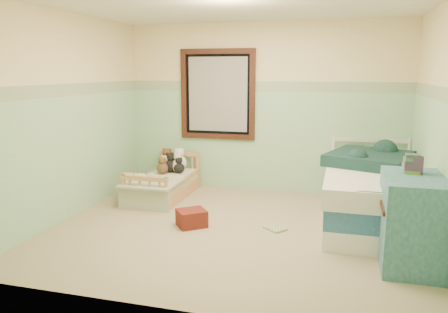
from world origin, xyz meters
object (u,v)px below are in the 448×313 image
(twin_bed_frame, at_px, (372,214))
(floor_book, at_px, (275,228))
(plush_floor_cream, at_px, (140,191))
(toddler_bed_frame, at_px, (164,191))
(plush_floor_tan, at_px, (128,191))
(red_pillow, at_px, (192,218))
(dresser, at_px, (411,221))

(twin_bed_frame, relative_size, floor_book, 9.13)
(plush_floor_cream, bearing_deg, toddler_bed_frame, 46.76)
(toddler_bed_frame, relative_size, plush_floor_tan, 4.97)
(toddler_bed_frame, xyz_separation_m, twin_bed_frame, (2.86, -0.38, 0.02))
(plush_floor_cream, relative_size, floor_book, 1.13)
(plush_floor_tan, bearing_deg, plush_floor_cream, 8.31)
(plush_floor_cream, height_order, red_pillow, plush_floor_cream)
(twin_bed_frame, bearing_deg, plush_floor_cream, 177.99)
(plush_floor_cream, distance_m, floor_book, 2.13)
(dresser, xyz_separation_m, red_pillow, (-2.33, 0.43, -0.33))
(toddler_bed_frame, relative_size, floor_book, 5.69)
(toddler_bed_frame, bearing_deg, red_pillow, -53.16)
(toddler_bed_frame, distance_m, plush_floor_tan, 0.52)
(plush_floor_cream, xyz_separation_m, floor_book, (2.03, -0.65, -0.12))
(dresser, xyz_separation_m, floor_book, (-1.36, 0.58, -0.42))
(plush_floor_tan, height_order, red_pillow, plush_floor_tan)
(plush_floor_tan, bearing_deg, floor_book, -15.95)
(dresser, bearing_deg, plush_floor_tan, 161.26)
(plush_floor_tan, xyz_separation_m, twin_bed_frame, (3.28, -0.08, -0.02))
(dresser, bearing_deg, plush_floor_cream, 160.01)
(twin_bed_frame, height_order, dresser, dresser)
(floor_book, bearing_deg, twin_bed_frame, 65.62)
(red_pillow, bearing_deg, plush_floor_cream, 142.71)
(red_pillow, distance_m, floor_book, 0.98)
(plush_floor_cream, bearing_deg, floor_book, -17.86)
(twin_bed_frame, xyz_separation_m, dresser, (0.27, -1.12, 0.32))
(twin_bed_frame, bearing_deg, red_pillow, -161.26)
(dresser, bearing_deg, floor_book, 156.95)
(dresser, distance_m, floor_book, 1.53)
(floor_book, bearing_deg, plush_floor_tan, -156.92)
(red_pillow, relative_size, floor_book, 1.36)
(plush_floor_cream, distance_m, dresser, 3.61)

